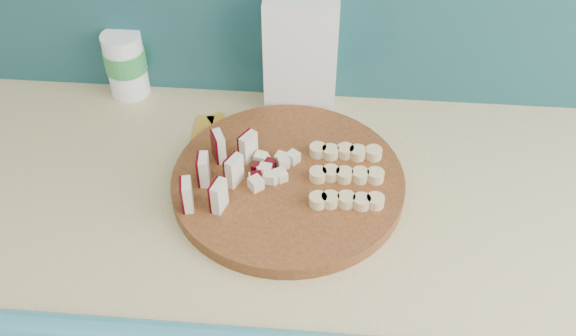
# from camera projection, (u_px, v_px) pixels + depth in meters

# --- Properties ---
(cutting_board) EXTENTS (0.40, 0.40, 0.02)m
(cutting_board) POSITION_uv_depth(u_px,v_px,m) (288.00, 182.00, 1.08)
(cutting_board) COLOR #47200F
(cutting_board) RESTS_ON kitchen_counter
(apple_wedges) EXTENTS (0.10, 0.15, 0.05)m
(apple_wedges) POSITION_uv_depth(u_px,v_px,m) (218.00, 170.00, 1.05)
(apple_wedges) COLOR beige
(apple_wedges) RESTS_ON cutting_board
(apple_chunks) EXTENTS (0.06, 0.06, 0.02)m
(apple_chunks) POSITION_uv_depth(u_px,v_px,m) (273.00, 172.00, 1.07)
(apple_chunks) COLOR beige
(apple_chunks) RESTS_ON cutting_board
(banana_slices) EXTENTS (0.13, 0.15, 0.02)m
(banana_slices) POSITION_uv_depth(u_px,v_px,m) (346.00, 175.00, 1.06)
(banana_slices) COLOR #D2B980
(banana_slices) RESTS_ON cutting_board
(flour_bag) EXTENTS (0.13, 0.10, 0.23)m
(flour_bag) POSITION_uv_depth(u_px,v_px,m) (301.00, 50.00, 1.19)
(flour_bag) COLOR silver
(flour_bag) RESTS_ON kitchen_counter
(canister) EXTENTS (0.08, 0.08, 0.13)m
(canister) POSITION_uv_depth(u_px,v_px,m) (126.00, 63.00, 1.24)
(canister) COLOR white
(canister) RESTS_ON kitchen_counter
(banana_peel) EXTENTS (0.19, 0.16, 0.01)m
(banana_peel) POSITION_uv_depth(u_px,v_px,m) (227.00, 142.00, 1.17)
(banana_peel) COLOR gold
(banana_peel) RESTS_ON kitchen_counter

